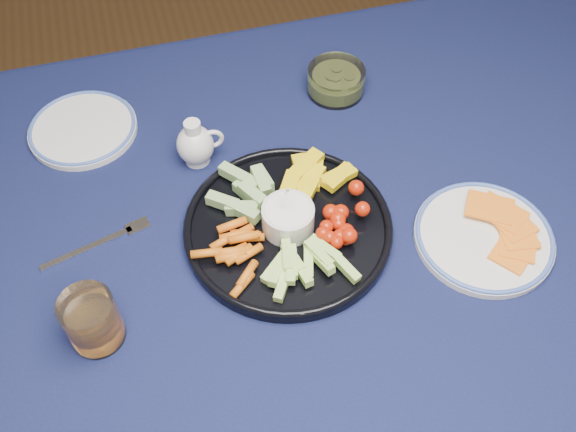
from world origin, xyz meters
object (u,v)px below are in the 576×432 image
object	(u,v)px
crudite_platter	(287,224)
creamer_pitcher	(196,144)
juice_tumbler	(93,322)
side_plate_extra	(83,129)
pickle_bowl	(336,82)
cheese_plate	(484,236)
dining_table	(352,251)

from	to	relation	value
crudite_platter	creamer_pitcher	world-z (taller)	crudite_platter
juice_tumbler	side_plate_extra	distance (m)	0.42
pickle_bowl	juice_tumbler	xyz separation A→B (m)	(-0.48, -0.40, 0.02)
cheese_plate	pickle_bowl	bearing A→B (deg)	106.34
dining_table	side_plate_extra	distance (m)	0.53
dining_table	creamer_pitcher	bearing A→B (deg)	137.93
dining_table	creamer_pitcher	distance (m)	0.32
dining_table	side_plate_extra	bearing A→B (deg)	141.62
crudite_platter	juice_tumbler	distance (m)	0.32
juice_tumbler	pickle_bowl	bearing A→B (deg)	39.47
creamer_pitcher	cheese_plate	world-z (taller)	creamer_pitcher
dining_table	crudite_platter	bearing A→B (deg)	175.24
cheese_plate	dining_table	bearing A→B (deg)	153.36
dining_table	cheese_plate	bearing A→B (deg)	-26.64
cheese_plate	juice_tumbler	world-z (taller)	juice_tumbler
crudite_platter	juice_tumbler	xyz separation A→B (m)	(-0.30, -0.10, 0.02)
juice_tumbler	cheese_plate	bearing A→B (deg)	0.46
creamer_pitcher	juice_tumbler	distance (m)	0.35
dining_table	juice_tumbler	bearing A→B (deg)	-167.29
pickle_bowl	cheese_plate	bearing A→B (deg)	-73.66
pickle_bowl	juice_tumbler	world-z (taller)	juice_tumbler
dining_table	creamer_pitcher	xyz separation A→B (m)	(-0.22, 0.20, 0.13)
crudite_platter	cheese_plate	xyz separation A→B (m)	(0.29, -0.10, -0.01)
juice_tumbler	side_plate_extra	size ratio (longest dim) A/B	0.47
dining_table	creamer_pitcher	world-z (taller)	creamer_pitcher
pickle_bowl	creamer_pitcher	bearing A→B (deg)	-159.95
dining_table	juice_tumbler	size ratio (longest dim) A/B	18.64
dining_table	cheese_plate	xyz separation A→B (m)	(0.18, -0.09, 0.10)
juice_tumbler	side_plate_extra	bearing A→B (deg)	88.28
creamer_pitcher	crudite_platter	bearing A→B (deg)	-60.72
crudite_platter	dining_table	bearing A→B (deg)	-4.76
pickle_bowl	dining_table	bearing A→B (deg)	-101.89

